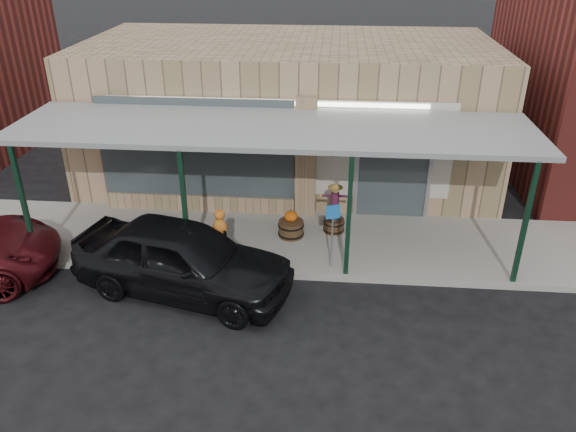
# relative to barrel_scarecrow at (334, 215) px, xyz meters

# --- Properties ---
(ground) EXTENTS (120.00, 120.00, 0.00)m
(ground) POSITION_rel_barrel_scarecrow_xyz_m (-1.50, -4.12, -0.61)
(ground) COLOR black
(ground) RESTS_ON ground
(sidewalk) EXTENTS (40.00, 3.20, 0.15)m
(sidewalk) POSITION_rel_barrel_scarecrow_xyz_m (-1.50, -0.52, -0.53)
(sidewalk) COLOR gray
(sidewalk) RESTS_ON ground
(storefront) EXTENTS (12.00, 6.25, 4.20)m
(storefront) POSITION_rel_barrel_scarecrow_xyz_m (-1.50, 4.05, 1.49)
(storefront) COLOR tan
(storefront) RESTS_ON ground
(awning) EXTENTS (12.00, 3.00, 3.04)m
(awning) POSITION_rel_barrel_scarecrow_xyz_m (-1.50, -0.55, 2.40)
(awning) COLOR slate
(awning) RESTS_ON ground
(block_buildings_near) EXTENTS (61.00, 8.00, 8.00)m
(block_buildings_near) POSITION_rel_barrel_scarecrow_xyz_m (0.51, 5.08, 3.16)
(block_buildings_near) COLOR maroon
(block_buildings_near) RESTS_ON ground
(barrel_scarecrow) EXTENTS (0.80, 0.67, 1.35)m
(barrel_scarecrow) POSITION_rel_barrel_scarecrow_xyz_m (0.00, 0.00, 0.00)
(barrel_scarecrow) COLOR #4E351F
(barrel_scarecrow) RESTS_ON sidewalk
(barrel_pumpkin) EXTENTS (0.68, 0.68, 0.75)m
(barrel_pumpkin) POSITION_rel_barrel_scarecrow_xyz_m (-1.08, -0.35, -0.19)
(barrel_pumpkin) COLOR #4E351F
(barrel_pumpkin) RESTS_ON sidewalk
(handicap_sign) EXTENTS (0.32, 0.12, 1.58)m
(handicap_sign) POSITION_rel_barrel_scarecrow_xyz_m (-0.04, -1.72, 0.56)
(handicap_sign) COLOR gray
(handicap_sign) RESTS_ON sidewalk
(parked_sedan) EXTENTS (5.13, 3.07, 1.64)m
(parked_sedan) POSITION_rel_barrel_scarecrow_xyz_m (-3.22, -2.72, 0.21)
(parked_sedan) COLOR black
(parked_sedan) RESTS_ON ground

